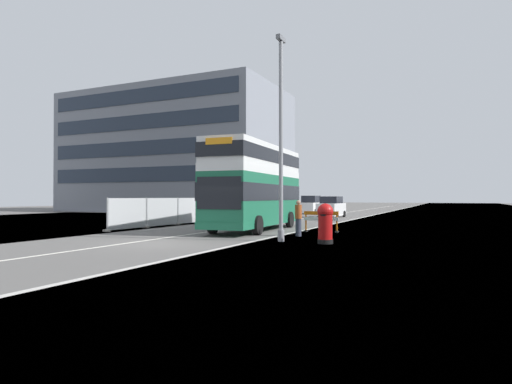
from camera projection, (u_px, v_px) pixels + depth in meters
name	position (u px, v px, depth m)	size (l,w,h in m)	color
ground	(169.00, 245.00, 17.87)	(140.00, 280.00, 0.10)	#565451
double_decker_bus	(256.00, 185.00, 25.56)	(3.34, 10.39, 4.94)	#196042
lamppost_foreground	(281.00, 144.00, 19.00)	(0.29, 0.70, 9.00)	gray
red_pillar_postbox	(325.00, 222.00, 18.09)	(0.67, 0.67, 1.67)	black
roadworks_barrier	(321.00, 219.00, 24.04)	(1.92, 0.60, 1.15)	orange
construction_site_fence	(203.00, 210.00, 33.60)	(0.44, 20.60, 1.92)	#A8AAAD
car_oncoming_near	(331.00, 207.00, 41.22)	(1.95, 4.52, 2.00)	silver
car_receding_mid	(311.00, 205.00, 50.31)	(2.00, 4.11, 2.09)	silver
bare_tree_far_verge_near	(264.00, 192.00, 58.34)	(2.93, 2.11, 5.24)	#4C3D2D
bare_tree_far_verge_mid	(255.00, 193.00, 62.34)	(2.44, 2.58, 4.90)	#4C3D2D
pedestrian_at_kerb	(298.00, 218.00, 21.46)	(0.34, 0.34, 1.78)	#2D3342
backdrop_office_block	(176.00, 153.00, 61.13)	(29.70, 16.00, 16.32)	gray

